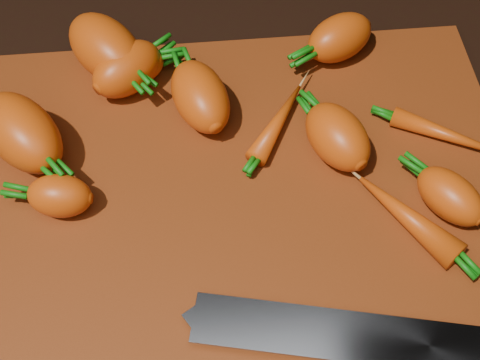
{
  "coord_description": "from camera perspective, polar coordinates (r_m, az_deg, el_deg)",
  "views": [
    {
      "loc": [
        -0.03,
        -0.31,
        0.51
      ],
      "look_at": [
        0.0,
        0.01,
        0.03
      ],
      "focal_mm": 50.0,
      "sensor_mm": 36.0,
      "label": 1
    }
  ],
  "objects": [
    {
      "name": "cutting_board",
      "position": [
        0.6,
        0.09,
        -2.09
      ],
      "size": [
        0.5,
        0.4,
        0.01
      ],
      "primitive_type": "cube",
      "color": "maroon",
      "rests_on": "ground"
    },
    {
      "name": "carrot_10",
      "position": [
        0.63,
        -18.13,
        3.89
      ],
      "size": [
        0.11,
        0.11,
        0.06
      ],
      "primitive_type": "ellipsoid",
      "rotation": [
        0.0,
        0.0,
        5.35
      ],
      "color": "#DA4E0E",
      "rests_on": "cutting_board"
    },
    {
      "name": "knife",
      "position": [
        0.53,
        11.04,
        -13.16
      ],
      "size": [
        0.37,
        0.11,
        0.02
      ],
      "rotation": [
        0.0,
        0.0,
        -0.22
      ],
      "color": "gray",
      "rests_on": "cutting_board"
    },
    {
      "name": "carrot_0",
      "position": [
        0.66,
        -9.62,
        9.32
      ],
      "size": [
        0.09,
        0.09,
        0.05
      ],
      "primitive_type": "ellipsoid",
      "rotation": [
        0.0,
        0.0,
        0.7
      ],
      "color": "#DA4E0E",
      "rests_on": "cutting_board"
    },
    {
      "name": "carrot_6",
      "position": [
        0.6,
        17.5,
        -1.32
      ],
      "size": [
        0.07,
        0.08,
        0.04
      ],
      "primitive_type": "ellipsoid",
      "rotation": [
        0.0,
        0.0,
        2.18
      ],
      "color": "#DA4E0E",
      "rests_on": "cutting_board"
    },
    {
      "name": "carrot_3",
      "position": [
        0.63,
        -3.42,
        7.13
      ],
      "size": [
        0.07,
        0.1,
        0.05
      ],
      "primitive_type": "ellipsoid",
      "rotation": [
        0.0,
        0.0,
        1.87
      ],
      "color": "#DA4E0E",
      "rests_on": "cutting_board"
    },
    {
      "name": "carrot_8",
      "position": [
        0.65,
        17.42,
        3.64
      ],
      "size": [
        0.1,
        0.07,
        0.02
      ],
      "primitive_type": "ellipsoid",
      "rotation": [
        0.0,
        0.0,
        -0.54
      ],
      "color": "#DA4E0E",
      "rests_on": "cutting_board"
    },
    {
      "name": "carrot_9",
      "position": [
        0.58,
        14.07,
        -3.04
      ],
      "size": [
        0.08,
        0.1,
        0.03
      ],
      "primitive_type": "ellipsoid",
      "rotation": [
        0.0,
        0.0,
        2.21
      ],
      "color": "#DA4E0E",
      "rests_on": "cutting_board"
    },
    {
      "name": "carrot_2",
      "position": [
        0.68,
        -11.33,
        10.92
      ],
      "size": [
        0.1,
        0.11,
        0.06
      ],
      "primitive_type": "ellipsoid",
      "rotation": [
        0.0,
        0.0,
        -0.94
      ],
      "color": "#DA4E0E",
      "rests_on": "cutting_board"
    },
    {
      "name": "carrot_7",
      "position": [
        0.63,
        3.28,
        5.01
      ],
      "size": [
        0.07,
        0.09,
        0.02
      ],
      "primitive_type": "ellipsoid",
      "rotation": [
        0.0,
        0.0,
        1.01
      ],
      "color": "#DA4E0E",
      "rests_on": "cutting_board"
    },
    {
      "name": "carrot_11",
      "position": [
        0.61,
        8.32,
        3.68
      ],
      "size": [
        0.08,
        0.09,
        0.05
      ],
      "primitive_type": "ellipsoid",
      "rotation": [
        0.0,
        0.0,
        2.0
      ],
      "color": "#DA4E0E",
      "rests_on": "cutting_board"
    },
    {
      "name": "carrot_5",
      "position": [
        0.67,
        -9.06,
        9.56
      ],
      "size": [
        0.07,
        0.05,
        0.04
      ],
      "primitive_type": "ellipsoid",
      "rotation": [
        0.0,
        0.0,
        0.27
      ],
      "color": "#DA4E0E",
      "rests_on": "cutting_board"
    },
    {
      "name": "carrot_1",
      "position": [
        0.59,
        -15.13,
        -1.32
      ],
      "size": [
        0.06,
        0.05,
        0.04
      ],
      "primitive_type": "ellipsoid",
      "rotation": [
        0.0,
        0.0,
        2.96
      ],
      "color": "#DA4E0E",
      "rests_on": "cutting_board"
    },
    {
      "name": "carrot_4",
      "position": [
        0.69,
        8.5,
        11.92
      ],
      "size": [
        0.09,
        0.08,
        0.05
      ],
      "primitive_type": "ellipsoid",
      "rotation": [
        0.0,
        0.0,
        3.65
      ],
      "color": "#DA4E0E",
      "rests_on": "cutting_board"
    },
    {
      "name": "ground",
      "position": [
        0.6,
        0.09,
        -2.64
      ],
      "size": [
        2.0,
        2.0,
        0.01
      ],
      "primitive_type": "cube",
      "color": "black"
    }
  ]
}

